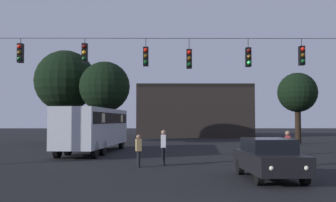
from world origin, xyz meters
The scene contains 11 objects.
ground_plane centered at (0.00, 24.50, 0.00)m, with size 168.00×168.00×0.00m, color black.
overhead_signal_span centered at (-0.05, 11.40, 4.24)m, with size 20.07×0.44×7.14m.
city_bus centered at (-4.99, 19.36, 1.87)m, with size 3.39×11.17×3.00m.
car_near_right centered at (3.79, 6.65, 0.80)m, with size 1.99×4.40×1.52m.
pedestrian_crossing_left centered at (5.74, 10.83, 0.97)m, with size 0.34×0.42×1.71m.
pedestrian_crossing_center centered at (-0.21, 11.55, 0.98)m, with size 0.26×0.37×1.72m.
pedestrian_crossing_right centered at (-1.39, 10.62, 0.86)m, with size 0.32×0.41×1.54m.
corner_building centered at (3.69, 49.22, 3.46)m, with size 15.07×12.25×6.92m.
tree_left_silhouette centered at (-10.26, 32.50, 6.19)m, with size 6.15×6.15×9.28m.
tree_behind_building centered at (-5.82, 29.51, 5.36)m, with size 4.72×4.72×7.73m.
tree_right_far centered at (12.34, 29.74, 4.80)m, with size 3.73×3.73×6.73m.
Camera 1 is at (-0.10, -8.85, 2.20)m, focal length 43.94 mm.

